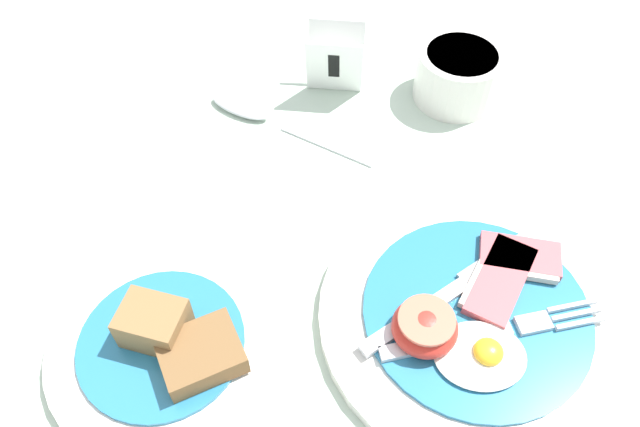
{
  "coord_description": "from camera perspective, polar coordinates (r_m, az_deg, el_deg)",
  "views": [
    {
      "loc": [
        -0.01,
        -0.26,
        0.46
      ],
      "look_at": [
        -0.01,
        0.09,
        0.02
      ],
      "focal_mm": 35.0,
      "sensor_mm": 36.0,
      "label": 1
    }
  ],
  "objects": [
    {
      "name": "ground_plane",
      "position": [
        0.53,
        1.13,
        -8.57
      ],
      "size": [
        3.0,
        3.0,
        0.0
      ],
      "primitive_type": "plane",
      "color": "#B7CCB7"
    },
    {
      "name": "sugar_cup",
      "position": [
        0.7,
        12.53,
        12.35
      ],
      "size": [
        0.09,
        0.09,
        0.06
      ],
      "color": "white",
      "rests_on": "ground_plane"
    },
    {
      "name": "teaspoon_by_saucer",
      "position": [
        0.67,
        -5.4,
        8.89
      ],
      "size": [
        0.18,
        0.12,
        0.01
      ],
      "rotation": [
        0.0,
        0.0,
        2.6
      ],
      "color": "silver",
      "rests_on": "ground_plane"
    },
    {
      "name": "bread_plate",
      "position": [
        0.52,
        -13.93,
        -11.59
      ],
      "size": [
        0.18,
        0.18,
        0.05
      ],
      "color": "silver",
      "rests_on": "ground_plane"
    },
    {
      "name": "number_card",
      "position": [
        0.69,
        1.37,
        13.81
      ],
      "size": [
        0.06,
        0.05,
        0.07
      ],
      "rotation": [
        0.0,
        0.0,
        -0.12
      ],
      "color": "white",
      "rests_on": "ground_plane"
    },
    {
      "name": "breakfast_plate",
      "position": [
        0.53,
        13.85,
        -9.1
      ],
      "size": [
        0.26,
        0.26,
        0.04
      ],
      "color": "silver",
      "rests_on": "ground_plane"
    }
  ]
}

